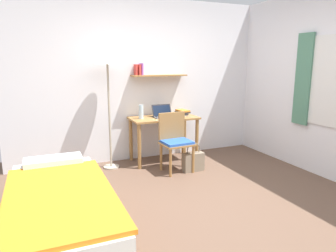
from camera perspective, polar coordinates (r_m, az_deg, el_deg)
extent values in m
plane|color=brown|center=(3.68, 6.60, -14.32)|extent=(5.28, 5.28, 0.00)
cube|color=white|center=(5.17, -4.28, 8.31)|extent=(4.40, 0.05, 2.60)
cube|color=#9E703D|center=(5.10, -1.64, 9.27)|extent=(0.92, 0.22, 0.02)
cube|color=#D13D38|center=(5.01, -5.93, 10.25)|extent=(0.04, 0.12, 0.17)
cube|color=#D13D38|center=(5.01, -5.37, 10.26)|extent=(0.03, 0.15, 0.17)
cube|color=purple|center=(5.03, -4.92, 10.37)|extent=(0.03, 0.13, 0.18)
cube|color=#4C7F66|center=(5.01, 23.55, 7.82)|extent=(0.03, 0.28, 1.33)
cube|color=#9E703D|center=(3.19, -19.04, -16.41)|extent=(0.89, 2.03, 0.28)
cube|color=silver|center=(3.10, -19.32, -12.82)|extent=(0.86, 1.97, 0.16)
cube|color=orange|center=(2.95, -19.28, -12.00)|extent=(0.91, 1.67, 0.04)
cube|color=white|center=(3.80, -20.31, -6.20)|extent=(0.63, 0.28, 0.10)
cube|color=#9E703D|center=(5.00, -0.81, 1.48)|extent=(1.08, 0.55, 0.03)
cylinder|color=#9E703D|center=(4.71, -5.28, -3.79)|extent=(0.06, 0.06, 0.70)
cylinder|color=#9E703D|center=(5.09, 5.32, -2.62)|extent=(0.06, 0.06, 0.70)
cylinder|color=#9E703D|center=(5.14, -6.85, -2.51)|extent=(0.06, 0.06, 0.70)
cylinder|color=#9E703D|center=(5.48, 3.06, -1.52)|extent=(0.06, 0.06, 0.70)
cube|color=#9E703D|center=(4.56, 1.67, -3.31)|extent=(0.47, 0.41, 0.03)
cube|color=blue|center=(4.56, 1.67, -2.95)|extent=(0.43, 0.38, 0.04)
cube|color=#9E703D|center=(4.65, 0.70, 0.11)|extent=(0.42, 0.06, 0.40)
cylinder|color=#9E703D|center=(4.41, 0.45, -6.81)|extent=(0.04, 0.04, 0.41)
cylinder|color=#9E703D|center=(4.59, 4.66, -6.12)|extent=(0.04, 0.04, 0.41)
cylinder|color=#9E703D|center=(4.68, -1.29, -5.71)|extent=(0.04, 0.04, 0.41)
cylinder|color=#9E703D|center=(4.84, 2.74, -5.11)|extent=(0.04, 0.04, 0.41)
cylinder|color=#B2A893|center=(4.92, -10.36, -7.39)|extent=(0.24, 0.24, 0.02)
cylinder|color=#B2A893|center=(4.72, -10.72, 1.68)|extent=(0.03, 0.03, 1.55)
cone|color=silver|center=(4.65, -11.15, 12.49)|extent=(0.39, 0.39, 0.22)
cube|color=black|center=(5.00, -0.88, 1.71)|extent=(0.33, 0.21, 0.01)
cube|color=black|center=(5.04, -1.16, 2.91)|extent=(0.32, 0.09, 0.19)
cube|color=black|center=(5.03, -1.14, 2.88)|extent=(0.29, 0.08, 0.15)
cylinder|color=silver|center=(4.87, -4.97, 2.62)|extent=(0.07, 0.07, 0.22)
cube|color=silver|center=(5.13, 2.71, 2.01)|extent=(0.14, 0.19, 0.02)
cube|color=#333338|center=(5.14, 2.60, 2.29)|extent=(0.17, 0.24, 0.03)
cube|color=#333338|center=(5.14, 2.68, 2.57)|extent=(0.20, 0.25, 0.02)
cube|color=orange|center=(5.13, 2.71, 2.85)|extent=(0.17, 0.25, 0.03)
cube|color=gray|center=(4.68, 4.66, -6.61)|extent=(0.32, 0.13, 0.28)
torus|color=gray|center=(4.62, 4.70, -4.38)|extent=(0.22, 0.02, 0.22)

